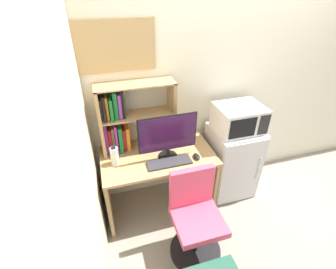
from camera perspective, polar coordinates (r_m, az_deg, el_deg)
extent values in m
cube|color=silver|center=(3.10, 21.49, 12.10)|extent=(6.40, 0.04, 2.60)
cube|color=silver|center=(1.20, -19.56, -24.52)|extent=(0.04, 4.40, 2.60)
cube|color=tan|center=(2.54, -2.39, -4.99)|extent=(1.16, 0.65, 0.03)
cube|color=tan|center=(2.74, -13.96, -13.06)|extent=(0.04, 0.59, 0.71)
cube|color=tan|center=(2.93, 8.62, -8.78)|extent=(0.04, 0.59, 0.71)
cube|color=tan|center=(2.46, -15.53, 2.75)|extent=(0.03, 0.25, 0.71)
cube|color=tan|center=(2.55, 0.87, 5.16)|extent=(0.03, 0.25, 0.71)
cube|color=tan|center=(2.33, -7.79, 11.59)|extent=(0.76, 0.25, 0.01)
cube|color=tan|center=(2.46, -7.23, 4.54)|extent=(0.69, 0.25, 0.01)
cube|color=purple|center=(2.57, -14.27, -0.48)|extent=(0.03, 0.17, 0.34)
cube|color=#B21E1E|center=(2.59, -13.40, -1.00)|extent=(0.03, 0.15, 0.27)
cube|color=brown|center=(2.59, -12.68, -0.75)|extent=(0.03, 0.16, 0.29)
cube|color=purple|center=(2.57, -12.06, -0.48)|extent=(0.02, 0.20, 0.32)
cube|color=#197233|center=(2.58, -11.15, -0.57)|extent=(0.04, 0.19, 0.29)
cube|color=#B21E1E|center=(2.60, -10.29, -0.70)|extent=(0.03, 0.16, 0.25)
cube|color=orange|center=(2.60, -9.48, -0.45)|extent=(0.04, 0.16, 0.26)
cube|color=brown|center=(2.42, -15.41, 5.99)|extent=(0.02, 0.15, 0.21)
cube|color=black|center=(2.39, -14.83, 6.40)|extent=(0.02, 0.20, 0.25)
cube|color=orange|center=(2.41, -14.15, 6.35)|extent=(0.02, 0.17, 0.23)
cube|color=#197233|center=(2.40, -13.24, 6.22)|extent=(0.03, 0.20, 0.22)
cube|color=#197233|center=(2.40, -12.31, 7.03)|extent=(0.04, 0.18, 0.27)
cube|color=purple|center=(2.40, -11.35, 6.92)|extent=(0.03, 0.19, 0.25)
cube|color=black|center=(2.41, -10.70, 7.34)|extent=(0.03, 0.17, 0.27)
cylinder|color=black|center=(2.49, -0.04, -5.05)|extent=(0.19, 0.19, 0.02)
cylinder|color=black|center=(2.46, -0.05, -4.11)|extent=(0.04, 0.04, 0.09)
cube|color=black|center=(2.34, -0.08, 0.29)|extent=(0.58, 0.01, 0.38)
cube|color=#33143D|center=(2.34, -0.05, 0.23)|extent=(0.56, 0.02, 0.36)
cube|color=#333338|center=(2.41, 0.32, -6.60)|extent=(0.44, 0.14, 0.02)
ellipsoid|color=black|center=(2.49, 6.68, -5.10)|extent=(0.06, 0.11, 0.04)
cylinder|color=silver|center=(2.42, -12.36, -4.91)|extent=(0.08, 0.08, 0.18)
cylinder|color=black|center=(2.36, -12.64, -2.94)|extent=(0.04, 0.04, 0.02)
cube|color=silver|center=(3.03, 14.48, -5.90)|extent=(0.53, 0.49, 0.88)
cube|color=silver|center=(2.87, 16.88, -8.82)|extent=(0.51, 0.01, 0.84)
cylinder|color=#B2B2B7|center=(2.93, 20.24, -7.48)|extent=(0.01, 0.01, 0.31)
cube|color=silver|center=(2.72, 16.13, 3.68)|extent=(0.49, 0.39, 0.28)
cube|color=black|center=(2.54, 17.07, 1.36)|extent=(0.29, 0.01, 0.21)
cube|color=black|center=(2.67, 21.49, 2.09)|extent=(0.12, 0.01, 0.22)
cylinder|color=black|center=(2.67, 6.34, -25.22)|extent=(0.49, 0.49, 0.04)
cylinder|color=black|center=(2.50, 6.65, -22.64)|extent=(0.04, 0.04, 0.42)
cube|color=#D84766|center=(2.31, 7.03, -19.37)|extent=(0.43, 0.43, 0.07)
cube|color=#D84766|center=(2.25, 5.52, -11.96)|extent=(0.41, 0.06, 0.40)
cube|color=tan|center=(2.33, -13.20, 19.30)|extent=(0.79, 0.02, 0.45)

